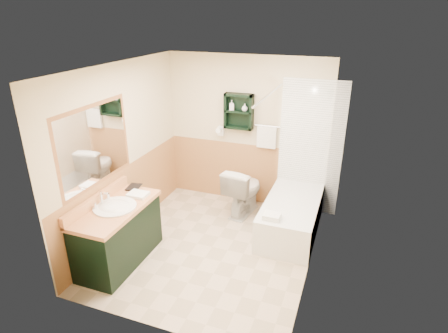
% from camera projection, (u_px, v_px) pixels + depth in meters
% --- Properties ---
extents(floor, '(3.00, 3.00, 0.00)m').
position_uv_depth(floor, '(212.00, 247.00, 5.12)').
color(floor, '#C8AF91').
rests_on(floor, ground).
extents(back_wall, '(2.60, 0.04, 2.40)m').
position_uv_depth(back_wall, '(247.00, 132.00, 5.97)').
color(back_wall, beige).
rests_on(back_wall, ground).
extents(left_wall, '(0.04, 3.00, 2.40)m').
position_uv_depth(left_wall, '(121.00, 153.00, 5.07)').
color(left_wall, beige).
rests_on(left_wall, ground).
extents(right_wall, '(0.04, 3.00, 2.40)m').
position_uv_depth(right_wall, '(319.00, 182.00, 4.23)').
color(right_wall, beige).
rests_on(right_wall, ground).
extents(ceiling, '(2.60, 3.00, 0.04)m').
position_uv_depth(ceiling, '(209.00, 66.00, 4.18)').
color(ceiling, white).
rests_on(ceiling, back_wall).
extents(wainscot_left, '(2.98, 2.98, 1.00)m').
position_uv_depth(wainscot_left, '(128.00, 199.00, 5.33)').
color(wainscot_left, tan).
rests_on(wainscot_left, left_wall).
extents(wainscot_back, '(2.58, 2.58, 1.00)m').
position_uv_depth(wainscot_back, '(245.00, 173.00, 6.21)').
color(wainscot_back, tan).
rests_on(wainscot_back, back_wall).
extents(mirror_frame, '(1.30, 1.30, 1.00)m').
position_uv_depth(mirror_frame, '(95.00, 146.00, 4.47)').
color(mirror_frame, '#925D2F').
rests_on(mirror_frame, left_wall).
extents(mirror_glass, '(1.20, 1.20, 0.90)m').
position_uv_depth(mirror_glass, '(95.00, 146.00, 4.46)').
color(mirror_glass, white).
rests_on(mirror_glass, left_wall).
extents(tile_right, '(1.50, 1.50, 2.10)m').
position_uv_depth(tile_right, '(322.00, 169.00, 4.95)').
color(tile_right, white).
rests_on(tile_right, right_wall).
extents(tile_back, '(0.95, 0.95, 2.10)m').
position_uv_depth(tile_back, '(310.00, 149.00, 5.66)').
color(tile_back, white).
rests_on(tile_back, back_wall).
extents(tile_accent, '(1.50, 1.50, 0.10)m').
position_uv_depth(tile_accent, '(328.00, 106.00, 4.63)').
color(tile_accent, '#14472E').
rests_on(tile_accent, right_wall).
extents(wall_shelf, '(0.45, 0.15, 0.55)m').
position_uv_depth(wall_shelf, '(239.00, 111.00, 5.77)').
color(wall_shelf, black).
rests_on(wall_shelf, back_wall).
extents(hair_dryer, '(0.10, 0.24, 0.18)m').
position_uv_depth(hair_dryer, '(221.00, 131.00, 6.02)').
color(hair_dryer, white).
rests_on(hair_dryer, back_wall).
extents(towel_bar, '(0.40, 0.06, 0.40)m').
position_uv_depth(towel_bar, '(267.00, 126.00, 5.74)').
color(towel_bar, white).
rests_on(towel_bar, back_wall).
extents(curtain_rod, '(0.03, 1.60, 0.03)m').
position_uv_depth(curtain_rod, '(270.00, 93.00, 4.83)').
color(curtain_rod, silver).
rests_on(curtain_rod, back_wall).
extents(shower_curtain, '(1.05, 1.05, 1.70)m').
position_uv_depth(shower_curtain, '(270.00, 151.00, 5.31)').
color(shower_curtain, beige).
rests_on(shower_curtain, curtain_rod).
extents(vanity, '(0.59, 1.22, 0.78)m').
position_uv_depth(vanity, '(118.00, 234.00, 4.70)').
color(vanity, black).
rests_on(vanity, ground).
extents(bathtub, '(0.74, 1.50, 0.49)m').
position_uv_depth(bathtub, '(291.00, 216.00, 5.40)').
color(bathtub, silver).
rests_on(bathtub, ground).
extents(toilet, '(0.56, 0.84, 0.77)m').
position_uv_depth(toilet, '(244.00, 191.00, 5.85)').
color(toilet, silver).
rests_on(toilet, ground).
extents(counter_towel, '(0.25, 0.20, 0.04)m').
position_uv_depth(counter_towel, '(138.00, 194.00, 4.82)').
color(counter_towel, white).
rests_on(counter_towel, vanity).
extents(vanity_book, '(0.17, 0.05, 0.22)m').
position_uv_depth(vanity_book, '(127.00, 180.00, 5.02)').
color(vanity_book, black).
rests_on(vanity_book, vanity).
extents(tub_towel, '(0.22, 0.18, 0.07)m').
position_uv_depth(tub_towel, '(272.00, 216.00, 4.84)').
color(tub_towel, white).
rests_on(tub_towel, bathtub).
extents(soap_bottle_a, '(0.12, 0.17, 0.07)m').
position_uv_depth(soap_bottle_a, '(232.00, 108.00, 5.78)').
color(soap_bottle_a, silver).
rests_on(soap_bottle_a, wall_shelf).
extents(soap_bottle_b, '(0.10, 0.12, 0.09)m').
position_uv_depth(soap_bottle_b, '(245.00, 108.00, 5.71)').
color(soap_bottle_b, silver).
rests_on(soap_bottle_b, wall_shelf).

